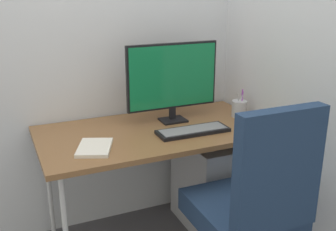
{
  "coord_description": "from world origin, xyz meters",
  "views": [
    {
      "loc": [
        -0.82,
        -2.01,
        1.53
      ],
      "look_at": [
        0.05,
        -0.07,
        0.83
      ],
      "focal_mm": 42.99,
      "sensor_mm": 36.0,
      "label": 1
    }
  ],
  "objects_px": {
    "monitor": "(173,78)",
    "mouse": "(244,121)",
    "notebook": "(95,148)",
    "keyboard": "(193,131)",
    "filing_cabinet": "(214,181)",
    "pen_holder": "(239,109)",
    "office_chair": "(252,203)"
  },
  "relations": [
    {
      "from": "monitor",
      "to": "mouse",
      "type": "relative_size",
      "value": 6.19
    },
    {
      "from": "notebook",
      "to": "monitor",
      "type": "bearing_deg",
      "value": 47.21
    },
    {
      "from": "monitor",
      "to": "keyboard",
      "type": "distance_m",
      "value": 0.35
    },
    {
      "from": "filing_cabinet",
      "to": "notebook",
      "type": "bearing_deg",
      "value": -168.24
    },
    {
      "from": "pen_holder",
      "to": "keyboard",
      "type": "bearing_deg",
      "value": -160.52
    },
    {
      "from": "office_chair",
      "to": "mouse",
      "type": "height_order",
      "value": "office_chair"
    },
    {
      "from": "keyboard",
      "to": "mouse",
      "type": "relative_size",
      "value": 4.48
    },
    {
      "from": "office_chair",
      "to": "keyboard",
      "type": "relative_size",
      "value": 2.54
    },
    {
      "from": "mouse",
      "to": "pen_holder",
      "type": "xyz_separation_m",
      "value": [
        0.05,
        0.13,
        0.03
      ]
    },
    {
      "from": "monitor",
      "to": "pen_holder",
      "type": "relative_size",
      "value": 3.26
    },
    {
      "from": "pen_holder",
      "to": "mouse",
      "type": "bearing_deg",
      "value": -109.85
    },
    {
      "from": "pen_holder",
      "to": "notebook",
      "type": "xyz_separation_m",
      "value": [
        -0.96,
        -0.15,
        -0.04
      ]
    },
    {
      "from": "mouse",
      "to": "pen_holder",
      "type": "bearing_deg",
      "value": 59.17
    },
    {
      "from": "monitor",
      "to": "notebook",
      "type": "relative_size",
      "value": 2.51
    },
    {
      "from": "filing_cabinet",
      "to": "notebook",
      "type": "xyz_separation_m",
      "value": [
        -0.82,
        -0.17,
        0.44
      ]
    },
    {
      "from": "keyboard",
      "to": "notebook",
      "type": "bearing_deg",
      "value": -178.85
    },
    {
      "from": "mouse",
      "to": "notebook",
      "type": "bearing_deg",
      "value": 170.29
    },
    {
      "from": "monitor",
      "to": "filing_cabinet",
      "type": "bearing_deg",
      "value": -16.55
    },
    {
      "from": "mouse",
      "to": "keyboard",
      "type": "bearing_deg",
      "value": 170.48
    },
    {
      "from": "filing_cabinet",
      "to": "monitor",
      "type": "bearing_deg",
      "value": 163.45
    },
    {
      "from": "filing_cabinet",
      "to": "pen_holder",
      "type": "bearing_deg",
      "value": -6.71
    },
    {
      "from": "filing_cabinet",
      "to": "pen_holder",
      "type": "distance_m",
      "value": 0.51
    },
    {
      "from": "monitor",
      "to": "keyboard",
      "type": "relative_size",
      "value": 1.38
    },
    {
      "from": "monitor",
      "to": "pen_holder",
      "type": "xyz_separation_m",
      "value": [
        0.42,
        -0.1,
        -0.21
      ]
    },
    {
      "from": "notebook",
      "to": "filing_cabinet",
      "type": "bearing_deg",
      "value": 34.46
    },
    {
      "from": "filing_cabinet",
      "to": "mouse",
      "type": "xyz_separation_m",
      "value": [
        0.1,
        -0.15,
        0.45
      ]
    },
    {
      "from": "filing_cabinet",
      "to": "keyboard",
      "type": "relative_size",
      "value": 1.44
    },
    {
      "from": "filing_cabinet",
      "to": "monitor",
      "type": "height_order",
      "value": "monitor"
    },
    {
      "from": "monitor",
      "to": "keyboard",
      "type": "bearing_deg",
      "value": -85.44
    },
    {
      "from": "mouse",
      "to": "notebook",
      "type": "distance_m",
      "value": 0.92
    },
    {
      "from": "office_chair",
      "to": "keyboard",
      "type": "xyz_separation_m",
      "value": [
        -0.07,
        0.49,
        0.21
      ]
    },
    {
      "from": "keyboard",
      "to": "pen_holder",
      "type": "height_order",
      "value": "pen_holder"
    }
  ]
}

